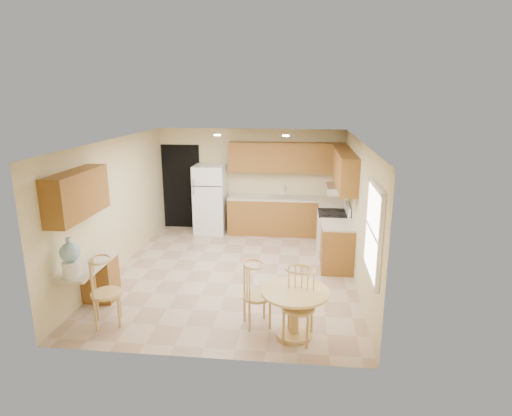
# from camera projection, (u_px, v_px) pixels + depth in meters

# --- Properties ---
(floor) EXTENTS (5.50, 5.50, 0.00)m
(floor) POSITION_uv_depth(u_px,v_px,m) (234.00, 272.00, 8.16)
(floor) COLOR tan
(floor) RESTS_ON ground
(ceiling) EXTENTS (4.50, 5.50, 0.02)m
(ceiling) POSITION_uv_depth(u_px,v_px,m) (232.00, 141.00, 7.52)
(ceiling) COLOR white
(ceiling) RESTS_ON wall_back
(wall_back) EXTENTS (4.50, 0.02, 2.50)m
(wall_back) POSITION_uv_depth(u_px,v_px,m) (251.00, 180.00, 10.48)
(wall_back) COLOR #C9BD87
(wall_back) RESTS_ON floor
(wall_front) EXTENTS (4.50, 0.02, 2.50)m
(wall_front) POSITION_uv_depth(u_px,v_px,m) (197.00, 268.00, 5.20)
(wall_front) COLOR #C9BD87
(wall_front) RESTS_ON floor
(wall_left) EXTENTS (0.02, 5.50, 2.50)m
(wall_left) POSITION_uv_depth(u_px,v_px,m) (115.00, 206.00, 8.07)
(wall_left) COLOR #C9BD87
(wall_left) RESTS_ON floor
(wall_right) EXTENTS (0.02, 5.50, 2.50)m
(wall_right) POSITION_uv_depth(u_px,v_px,m) (358.00, 213.00, 7.61)
(wall_right) COLOR #C9BD87
(wall_right) RESTS_ON floor
(doorway) EXTENTS (0.90, 0.02, 2.10)m
(doorway) POSITION_uv_depth(u_px,v_px,m) (181.00, 187.00, 10.70)
(doorway) COLOR black
(doorway) RESTS_ON floor
(base_cab_back) EXTENTS (2.75, 0.60, 0.87)m
(base_cab_back) POSITION_uv_depth(u_px,v_px,m) (285.00, 217.00, 10.31)
(base_cab_back) COLOR #925F25
(base_cab_back) RESTS_ON floor
(counter_back) EXTENTS (2.75, 0.63, 0.04)m
(counter_back) POSITION_uv_depth(u_px,v_px,m) (286.00, 198.00, 10.20)
(counter_back) COLOR beige
(counter_back) RESTS_ON base_cab_back
(base_cab_right_a) EXTENTS (0.60, 0.59, 0.87)m
(base_cab_right_a) POSITION_uv_depth(u_px,v_px,m) (332.00, 225.00, 9.63)
(base_cab_right_a) COLOR #925F25
(base_cab_right_a) RESTS_ON floor
(counter_right_a) EXTENTS (0.63, 0.59, 0.04)m
(counter_right_a) POSITION_uv_depth(u_px,v_px,m) (333.00, 206.00, 9.51)
(counter_right_a) COLOR beige
(counter_right_a) RESTS_ON base_cab_right_a
(base_cab_right_b) EXTENTS (0.60, 0.80, 0.87)m
(base_cab_right_b) POSITION_uv_depth(u_px,v_px,m) (337.00, 247.00, 8.23)
(base_cab_right_b) COLOR #925F25
(base_cab_right_b) RESTS_ON floor
(counter_right_b) EXTENTS (0.63, 0.80, 0.04)m
(counter_right_b) POSITION_uv_depth(u_px,v_px,m) (338.00, 225.00, 8.12)
(counter_right_b) COLOR beige
(counter_right_b) RESTS_ON base_cab_right_b
(upper_cab_back) EXTENTS (2.75, 0.33, 0.70)m
(upper_cab_back) POSITION_uv_depth(u_px,v_px,m) (287.00, 157.00, 10.08)
(upper_cab_back) COLOR #925F25
(upper_cab_back) RESTS_ON wall_back
(upper_cab_right) EXTENTS (0.33, 2.42, 0.70)m
(upper_cab_right) POSITION_uv_depth(u_px,v_px,m) (344.00, 168.00, 8.63)
(upper_cab_right) COLOR #925F25
(upper_cab_right) RESTS_ON wall_right
(upper_cab_left) EXTENTS (0.33, 1.40, 0.70)m
(upper_cab_left) POSITION_uv_depth(u_px,v_px,m) (77.00, 194.00, 6.36)
(upper_cab_left) COLOR #925F25
(upper_cab_left) RESTS_ON wall_left
(sink) EXTENTS (0.78, 0.44, 0.01)m
(sink) POSITION_uv_depth(u_px,v_px,m) (285.00, 197.00, 10.19)
(sink) COLOR silver
(sink) RESTS_ON counter_back
(range_hood) EXTENTS (0.50, 0.76, 0.14)m
(range_hood) POSITION_uv_depth(u_px,v_px,m) (339.00, 189.00, 8.72)
(range_hood) COLOR silver
(range_hood) RESTS_ON upper_cab_right
(desk_pedestal) EXTENTS (0.48, 0.42, 0.72)m
(desk_pedestal) POSITION_uv_depth(u_px,v_px,m) (101.00, 279.00, 7.01)
(desk_pedestal) COLOR #925F25
(desk_pedestal) RESTS_ON floor
(desk_top) EXTENTS (0.50, 1.20, 0.04)m
(desk_top) POSITION_uv_depth(u_px,v_px,m) (87.00, 266.00, 6.54)
(desk_top) COLOR beige
(desk_top) RESTS_ON desk_pedestal
(window) EXTENTS (0.06, 1.12, 1.30)m
(window) POSITION_uv_depth(u_px,v_px,m) (374.00, 231.00, 5.77)
(window) COLOR white
(window) RESTS_ON wall_right
(can_light_a) EXTENTS (0.14, 0.14, 0.02)m
(can_light_a) POSITION_uv_depth(u_px,v_px,m) (217.00, 135.00, 8.73)
(can_light_a) COLOR white
(can_light_a) RESTS_ON ceiling
(can_light_b) EXTENTS (0.14, 0.14, 0.02)m
(can_light_b) POSITION_uv_depth(u_px,v_px,m) (286.00, 136.00, 8.58)
(can_light_b) COLOR white
(can_light_b) RESTS_ON ceiling
(refrigerator) EXTENTS (0.73, 0.71, 1.66)m
(refrigerator) POSITION_uv_depth(u_px,v_px,m) (210.00, 199.00, 10.35)
(refrigerator) COLOR white
(refrigerator) RESTS_ON floor
(stove) EXTENTS (0.65, 0.76, 1.09)m
(stove) POSITION_uv_depth(u_px,v_px,m) (333.00, 233.00, 8.98)
(stove) COLOR white
(stove) RESTS_ON floor
(dining_table) EXTENTS (0.94, 0.94, 0.70)m
(dining_table) POSITION_uv_depth(u_px,v_px,m) (295.00, 306.00, 5.90)
(dining_table) COLOR tan
(dining_table) RESTS_ON floor
(chair_table_a) EXTENTS (0.43, 0.55, 0.96)m
(chair_table_a) POSITION_uv_depth(u_px,v_px,m) (256.00, 291.00, 6.07)
(chair_table_a) COLOR tan
(chair_table_a) RESTS_ON floor
(chair_table_b) EXTENTS (0.46, 0.47, 1.03)m
(chair_table_b) POSITION_uv_depth(u_px,v_px,m) (298.00, 302.00, 5.66)
(chair_table_b) COLOR tan
(chair_table_b) RESTS_ON floor
(chair_desk) EXTENTS (0.45, 0.58, 1.02)m
(chair_desk) POSITION_uv_depth(u_px,v_px,m) (103.00, 288.00, 6.10)
(chair_desk) COLOR tan
(chair_desk) RESTS_ON floor
(water_crock) EXTENTS (0.28, 0.28, 0.58)m
(water_crock) POSITION_uv_depth(u_px,v_px,m) (71.00, 259.00, 6.07)
(water_crock) COLOR white
(water_crock) RESTS_ON desk_top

